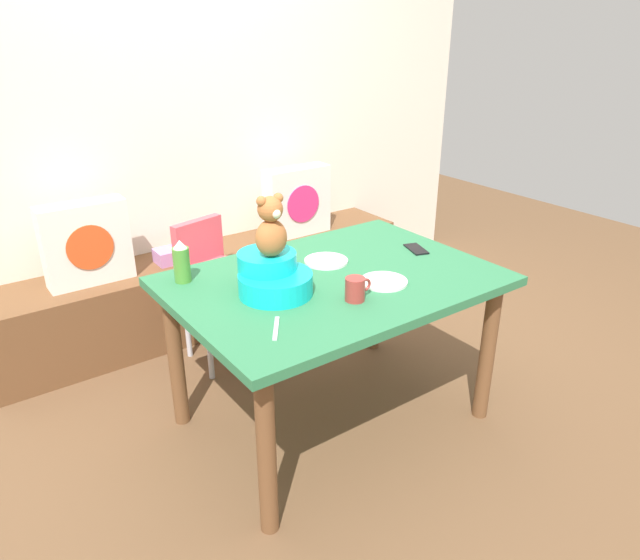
{
  "coord_description": "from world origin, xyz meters",
  "views": [
    {
      "loc": [
        -1.4,
        -1.84,
        1.76
      ],
      "look_at": [
        0.0,
        0.1,
        0.69
      ],
      "focal_mm": 32.93,
      "sensor_mm": 36.0,
      "label": 1
    }
  ],
  "objects_px": {
    "infant_seat_teal": "(273,276)",
    "dinner_plate_far": "(384,282)",
    "cell_phone": "(416,249)",
    "coffee_mug": "(356,289)",
    "teddy_bear": "(271,228)",
    "pillow_floral_left": "(86,244)",
    "pillow_floral_right": "(297,201)",
    "highchair": "(215,273)",
    "ketchup_bottle": "(182,262)",
    "book_stack": "(173,255)",
    "dinner_plate_near": "(326,261)",
    "dining_table": "(333,297)"
  },
  "relations": [
    {
      "from": "infant_seat_teal",
      "to": "dinner_plate_far",
      "type": "relative_size",
      "value": 1.65
    },
    {
      "from": "cell_phone",
      "to": "coffee_mug",
      "type": "bearing_deg",
      "value": 42.32
    },
    {
      "from": "coffee_mug",
      "to": "dinner_plate_far",
      "type": "distance_m",
      "value": 0.21
    },
    {
      "from": "teddy_bear",
      "to": "cell_phone",
      "type": "distance_m",
      "value": 0.86
    },
    {
      "from": "cell_phone",
      "to": "infant_seat_teal",
      "type": "bearing_deg",
      "value": 19.02
    },
    {
      "from": "pillow_floral_left",
      "to": "pillow_floral_right",
      "type": "bearing_deg",
      "value": 0.0
    },
    {
      "from": "pillow_floral_left",
      "to": "highchair",
      "type": "bearing_deg",
      "value": -38.18
    },
    {
      "from": "infant_seat_teal",
      "to": "ketchup_bottle",
      "type": "xyz_separation_m",
      "value": [
        -0.25,
        0.32,
        0.02
      ]
    },
    {
      "from": "highchair",
      "to": "infant_seat_teal",
      "type": "xyz_separation_m",
      "value": [
        -0.11,
        -0.78,
        0.29
      ]
    },
    {
      "from": "highchair",
      "to": "cell_phone",
      "type": "bearing_deg",
      "value": -47.96
    },
    {
      "from": "pillow_floral_left",
      "to": "dinner_plate_far",
      "type": "xyz_separation_m",
      "value": [
        0.84,
        -1.39,
        0.07
      ]
    },
    {
      "from": "pillow_floral_left",
      "to": "coffee_mug",
      "type": "bearing_deg",
      "value": -66.08
    },
    {
      "from": "cell_phone",
      "to": "teddy_bear",
      "type": "bearing_deg",
      "value": 19.06
    },
    {
      "from": "pillow_floral_left",
      "to": "ketchup_bottle",
      "type": "distance_m",
      "value": 0.91
    },
    {
      "from": "book_stack",
      "to": "ketchup_bottle",
      "type": "height_order",
      "value": "ketchup_bottle"
    },
    {
      "from": "pillow_floral_right",
      "to": "cell_phone",
      "type": "relative_size",
      "value": 3.06
    },
    {
      "from": "pillow_floral_right",
      "to": "dinner_plate_near",
      "type": "height_order",
      "value": "pillow_floral_right"
    },
    {
      "from": "pillow_floral_left",
      "to": "ketchup_bottle",
      "type": "relative_size",
      "value": 2.38
    },
    {
      "from": "infant_seat_teal",
      "to": "teddy_bear",
      "type": "bearing_deg",
      "value": -90.0
    },
    {
      "from": "pillow_floral_right",
      "to": "dining_table",
      "type": "bearing_deg",
      "value": -117.11
    },
    {
      "from": "pillow_floral_right",
      "to": "dinner_plate_near",
      "type": "relative_size",
      "value": 2.2
    },
    {
      "from": "pillow_floral_right",
      "to": "dinner_plate_far",
      "type": "bearing_deg",
      "value": -109.35
    },
    {
      "from": "book_stack",
      "to": "teddy_bear",
      "type": "distance_m",
      "value": 1.33
    },
    {
      "from": "book_stack",
      "to": "coffee_mug",
      "type": "height_order",
      "value": "coffee_mug"
    },
    {
      "from": "teddy_bear",
      "to": "dinner_plate_near",
      "type": "relative_size",
      "value": 1.25
    },
    {
      "from": "dining_table",
      "to": "infant_seat_teal",
      "type": "distance_m",
      "value": 0.34
    },
    {
      "from": "pillow_floral_left",
      "to": "infant_seat_teal",
      "type": "distance_m",
      "value": 1.27
    },
    {
      "from": "dining_table",
      "to": "highchair",
      "type": "height_order",
      "value": "highchair"
    },
    {
      "from": "book_stack",
      "to": "dining_table",
      "type": "xyz_separation_m",
      "value": [
        0.24,
        -1.24,
        0.14
      ]
    },
    {
      "from": "pillow_floral_left",
      "to": "book_stack",
      "type": "xyz_separation_m",
      "value": [
        0.47,
        0.02,
        -0.18
      ]
    },
    {
      "from": "teddy_bear",
      "to": "cell_phone",
      "type": "height_order",
      "value": "teddy_bear"
    },
    {
      "from": "infant_seat_teal",
      "to": "dinner_plate_near",
      "type": "relative_size",
      "value": 1.65
    },
    {
      "from": "pillow_floral_left",
      "to": "teddy_bear",
      "type": "xyz_separation_m",
      "value": [
        0.42,
        -1.2,
        0.34
      ]
    },
    {
      "from": "pillow_floral_left",
      "to": "dining_table",
      "type": "bearing_deg",
      "value": -59.85
    },
    {
      "from": "dinner_plate_near",
      "to": "cell_phone",
      "type": "relative_size",
      "value": 1.39
    },
    {
      "from": "pillow_floral_right",
      "to": "dinner_plate_far",
      "type": "xyz_separation_m",
      "value": [
        -0.49,
        -1.39,
        0.07
      ]
    },
    {
      "from": "pillow_floral_right",
      "to": "ketchup_bottle",
      "type": "height_order",
      "value": "ketchup_bottle"
    },
    {
      "from": "dinner_plate_far",
      "to": "coffee_mug",
      "type": "bearing_deg",
      "value": -164.02
    },
    {
      "from": "pillow_floral_left",
      "to": "coffee_mug",
      "type": "distance_m",
      "value": 1.59
    },
    {
      "from": "pillow_floral_right",
      "to": "book_stack",
      "type": "relative_size",
      "value": 2.2
    },
    {
      "from": "cell_phone",
      "to": "dining_table",
      "type": "bearing_deg",
      "value": 21.61
    },
    {
      "from": "ketchup_bottle",
      "to": "dinner_plate_near",
      "type": "xyz_separation_m",
      "value": [
        0.62,
        -0.18,
        -0.08
      ]
    },
    {
      "from": "dinner_plate_near",
      "to": "pillow_floral_right",
      "type": "bearing_deg",
      "value": 62.67
    },
    {
      "from": "dinner_plate_near",
      "to": "dinner_plate_far",
      "type": "xyz_separation_m",
      "value": [
        0.06,
        -0.33,
        0.0
      ]
    },
    {
      "from": "ketchup_bottle",
      "to": "coffee_mug",
      "type": "xyz_separation_m",
      "value": [
        0.48,
        -0.57,
        -0.04
      ]
    },
    {
      "from": "pillow_floral_left",
      "to": "teddy_bear",
      "type": "relative_size",
      "value": 1.76
    },
    {
      "from": "ketchup_bottle",
      "to": "dinner_plate_far",
      "type": "bearing_deg",
      "value": -37.01
    },
    {
      "from": "dining_table",
      "to": "coffee_mug",
      "type": "bearing_deg",
      "value": -105.87
    },
    {
      "from": "dining_table",
      "to": "infant_seat_teal",
      "type": "xyz_separation_m",
      "value": [
        -0.29,
        0.02,
        0.17
      ]
    },
    {
      "from": "book_stack",
      "to": "dinner_plate_far",
      "type": "distance_m",
      "value": 1.48
    }
  ]
}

